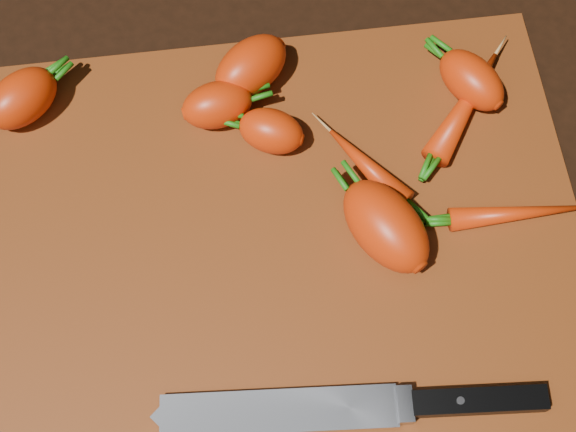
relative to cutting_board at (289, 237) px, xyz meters
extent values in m
cube|color=black|center=(0.00, 0.00, -0.01)|extent=(2.00, 2.00, 0.01)
cube|color=#672B0B|center=(0.00, 0.00, 0.00)|extent=(0.50, 0.40, 0.01)
ellipsoid|color=red|center=(-0.22, 0.15, 0.03)|extent=(0.08, 0.08, 0.04)
ellipsoid|color=red|center=(0.00, 0.09, 0.03)|extent=(0.07, 0.06, 0.04)
ellipsoid|color=red|center=(0.08, -0.01, 0.03)|extent=(0.09, 0.11, 0.05)
ellipsoid|color=red|center=(-0.02, 0.16, 0.03)|extent=(0.09, 0.08, 0.05)
ellipsoid|color=red|center=(-0.05, 0.12, 0.03)|extent=(0.07, 0.05, 0.04)
ellipsoid|color=red|center=(0.18, 0.12, 0.03)|extent=(0.07, 0.08, 0.04)
ellipsoid|color=red|center=(0.17, 0.10, 0.02)|extent=(0.10, 0.11, 0.03)
ellipsoid|color=red|center=(0.19, -0.01, 0.02)|extent=(0.12, 0.02, 0.02)
ellipsoid|color=red|center=(0.07, 0.05, 0.02)|extent=(0.07, 0.09, 0.02)
cube|color=gray|center=(-0.12, -0.14, 0.01)|extent=(0.19, 0.05, 0.00)
cube|color=gray|center=(-0.02, -0.15, 0.01)|extent=(0.01, 0.03, 0.01)
cube|color=black|center=(0.04, -0.15, 0.01)|extent=(0.11, 0.03, 0.01)
cylinder|color=#B2B2B7|center=(0.02, -0.15, 0.02)|extent=(0.01, 0.01, 0.00)
camera|label=1|loc=(-0.03, -0.25, 0.64)|focal=50.00mm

